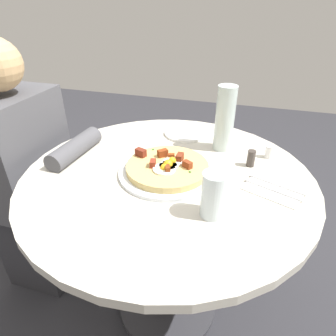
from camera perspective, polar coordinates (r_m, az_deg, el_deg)
ground_plane at (r=1.50m, az=-0.08°, el=-25.20°), size 6.00×6.00×0.00m
dining_table at (r=1.09m, az=-0.10°, el=-8.73°), size 0.98×0.98×0.73m
person_seated at (r=1.43m, az=-25.21°, el=-3.72°), size 0.38×0.46×1.14m
pizza_plate at (r=0.98m, az=0.11°, el=-0.69°), size 0.33×0.33×0.01m
breakfast_pizza at (r=0.97m, az=0.06°, el=0.28°), size 0.28×0.28×0.05m
bread_plate at (r=1.26m, az=3.45°, el=6.86°), size 0.18×0.18×0.01m
napkin at (r=0.97m, az=20.36°, el=-3.74°), size 0.19×0.21×0.00m
fork at (r=0.95m, az=20.03°, el=-4.01°), size 0.08×0.17×0.00m
knife at (r=0.98m, az=20.77°, el=-3.03°), size 0.08×0.17×0.00m
water_glass at (r=0.78m, az=9.01°, el=-5.30°), size 0.07×0.07×0.13m
water_bottle at (r=1.11m, az=11.16°, el=9.51°), size 0.07×0.07×0.25m
salt_shaker at (r=1.13m, az=19.31°, el=3.03°), size 0.03×0.03×0.05m
pepper_shaker at (r=1.05m, az=16.08°, el=1.84°), size 0.03×0.03×0.06m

